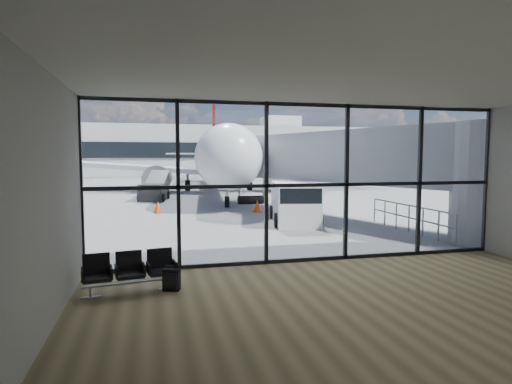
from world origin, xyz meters
name	(u,v)px	position (x,y,z in m)	size (l,w,h in m)	color
ground	(189,182)	(0.00, 40.00, 0.00)	(220.00, 220.00, 0.00)	slate
lounge_shell	(405,177)	(0.00, -4.80, 2.65)	(12.02, 8.01, 4.51)	brown
glass_curtain_wall	(307,183)	(0.00, 0.00, 2.25)	(12.10, 0.12, 4.50)	white
jet_bridge	(353,162)	(4.90, 7.07, 2.76)	(8.00, 16.50, 4.33)	#96989B
apron_railing	(409,214)	(5.60, 3.50, 0.72)	(0.06, 5.46, 1.11)	gray
far_terminal	(174,149)	(-0.59, 61.97, 4.21)	(80.00, 12.20, 11.00)	#BABAB5
tree_3	(19,147)	(-27.00, 72.00, 4.63)	(4.95, 4.95, 7.12)	#382619
tree_4	(55,144)	(-21.00, 72.00, 5.25)	(5.61, 5.61, 8.07)	#382619
tree_5	(91,141)	(-15.00, 72.00, 5.88)	(6.27, 6.27, 9.03)	#382619
seating_row	(130,270)	(-4.79, -1.65, 0.49)	(2.01, 0.83, 0.89)	gray
backpack	(171,279)	(-3.89, -1.81, 0.27)	(0.42, 0.42, 0.55)	black
airliner	(218,158)	(1.66, 27.47, 2.91)	(31.78, 36.96, 9.54)	white
service_van	(295,203)	(1.98, 6.88, 0.93)	(2.66, 4.44, 1.81)	white
belt_loader	(154,190)	(-4.13, 19.02, 0.67)	(2.30, 4.55, 2.00)	black
mobile_stairs	(7,202)	(-11.92, 14.07, 0.57)	(2.53, 3.67, 2.36)	gold
traffic_cone_a	(158,207)	(-4.00, 11.77, 0.31)	(0.46, 0.46, 0.65)	#D54C0B
traffic_cone_c	(257,206)	(1.26, 10.97, 0.32)	(0.47, 0.47, 0.67)	red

